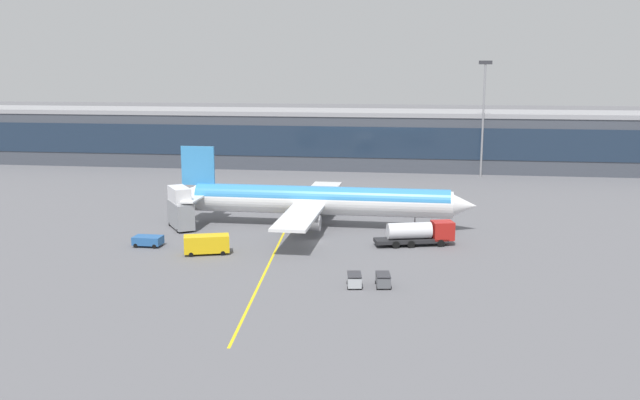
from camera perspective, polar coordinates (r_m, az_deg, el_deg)
ground_plane at (r=97.25m, az=-0.53°, el=-3.44°), size 700.00×700.00×0.00m
apron_lead_in_line at (r=99.98m, az=-3.14°, el=-3.06°), size 6.50×79.78×0.01m
terminal_building at (r=168.91m, az=1.33°, el=5.07°), size 190.28×17.88×13.63m
main_airliner at (r=105.64m, az=-0.08°, el=-0.02°), size 47.05×37.31×11.98m
fuel_tanker at (r=95.95m, az=8.16°, el=-2.68°), size 11.08×5.29×3.25m
lavatory_truck at (r=91.89m, az=-9.35°, el=-3.54°), size 6.23×3.98×2.50m
pushback_tug at (r=97.51m, az=-13.87°, el=-3.22°), size 3.84×2.38×1.40m
catering_lift at (r=106.54m, az=-11.37°, el=-0.69°), size 5.86×7.04×6.30m
baggage_cart_0 at (r=77.85m, az=2.83°, el=-6.56°), size 1.95×2.84×1.48m
baggage_cart_1 at (r=78.08m, az=5.19°, el=-6.54°), size 1.95×2.84×1.48m
apron_light_mast_1 at (r=155.83m, az=13.25°, el=7.16°), size 2.80×0.50×25.22m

